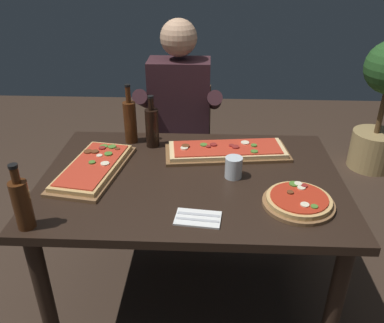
{
  "coord_description": "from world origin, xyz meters",
  "views": [
    {
      "loc": [
        0.07,
        -1.61,
        1.69
      ],
      "look_at": [
        0.0,
        0.05,
        0.79
      ],
      "focal_mm": 37.17,
      "sensor_mm": 36.0,
      "label": 1
    }
  ],
  "objects": [
    {
      "name": "ground_plane",
      "position": [
        0.0,
        0.0,
        0.0
      ],
      "size": [
        6.4,
        6.4,
        0.0
      ],
      "primitive_type": "plane",
      "color": "#38281E"
    },
    {
      "name": "oil_bottle_amber",
      "position": [
        -0.61,
        -0.41,
        0.85
      ],
      "size": [
        0.07,
        0.07,
        0.27
      ],
      "color": "#47230F",
      "rests_on": "dining_table"
    },
    {
      "name": "diner_chair",
      "position": [
        -0.11,
        0.86,
        0.49
      ],
      "size": [
        0.44,
        0.44,
        0.87
      ],
      "color": "#3D2B1E",
      "rests_on": "ground_plane"
    },
    {
      "name": "pizza_round_far",
      "position": [
        0.45,
        -0.22,
        0.76
      ],
      "size": [
        0.3,
        0.3,
        0.05
      ],
      "color": "brown",
      "rests_on": "dining_table"
    },
    {
      "name": "tumbler_near_camera",
      "position": [
        0.19,
        0.0,
        0.78
      ],
      "size": [
        0.08,
        0.08,
        0.1
      ],
      "color": "silver",
      "rests_on": "dining_table"
    },
    {
      "name": "napkin_cutlery_set",
      "position": [
        0.04,
        -0.34,
        0.74
      ],
      "size": [
        0.19,
        0.13,
        0.01
      ],
      "color": "white",
      "rests_on": "dining_table"
    },
    {
      "name": "pizza_rectangular_left",
      "position": [
        -0.47,
        0.02,
        0.76
      ],
      "size": [
        0.33,
        0.55,
        0.05
      ],
      "color": "brown",
      "rests_on": "dining_table"
    },
    {
      "name": "vinegar_bottle_green",
      "position": [
        -0.22,
        0.31,
        0.85
      ],
      "size": [
        0.07,
        0.07,
        0.28
      ],
      "color": "black",
      "rests_on": "dining_table"
    },
    {
      "name": "potted_plant_corner",
      "position": [
        1.48,
        1.49,
        0.6
      ],
      "size": [
        0.42,
        0.42,
        1.08
      ],
      "color": "tan",
      "rests_on": "ground_plane"
    },
    {
      "name": "seated_diner",
      "position": [
        -0.11,
        0.74,
        0.74
      ],
      "size": [
        0.53,
        0.41,
        1.33
      ],
      "color": "#23232D",
      "rests_on": "ground_plane"
    },
    {
      "name": "dining_table",
      "position": [
        0.0,
        0.0,
        0.64
      ],
      "size": [
        1.4,
        0.96,
        0.74
      ],
      "color": "black",
      "rests_on": "ground_plane"
    },
    {
      "name": "pizza_rectangular_front",
      "position": [
        0.17,
        0.23,
        0.76
      ],
      "size": [
        0.66,
        0.31,
        0.05
      ],
      "color": "brown",
      "rests_on": "dining_table"
    },
    {
      "name": "wine_bottle_dark",
      "position": [
        -0.35,
        0.36,
        0.86
      ],
      "size": [
        0.07,
        0.07,
        0.33
      ],
      "color": "#47230F",
      "rests_on": "dining_table"
    }
  ]
}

